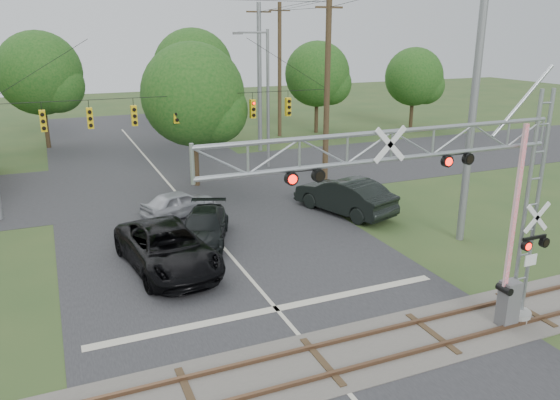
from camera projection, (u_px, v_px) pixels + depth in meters
name	position (u px, v px, depth m)	size (l,w,h in m)	color
road_main	(235.00, 262.00, 23.14)	(14.00, 90.00, 0.02)	#27282A
road_cross	(166.00, 181.00, 35.43)	(90.00, 12.00, 0.02)	#27282A
railroad_track	(322.00, 362.00, 16.11)	(90.00, 3.20, 0.17)	#534E47
crossing_gantry	(450.00, 196.00, 15.83)	(11.49, 0.99, 7.74)	gray
traffic_signal_span	(191.00, 101.00, 30.59)	(19.34, 0.36, 11.50)	gray
pickup_black	(167.00, 248.00, 22.23)	(2.98, 6.47, 1.80)	black
car_dark	(204.00, 227.00, 25.11)	(2.02, 4.98, 1.45)	black
sedan_silver	(180.00, 203.00, 28.65)	(1.65, 4.10, 1.40)	#A2A4AA
suv_dark	(344.00, 196.00, 29.10)	(2.03, 5.83, 1.92)	black
streetlight	(265.00, 92.00, 37.58)	(2.53, 0.26, 9.48)	gray
utility_poles	(194.00, 87.00, 33.07)	(27.50, 27.82, 12.60)	#3C2F1B
treeline	(125.00, 79.00, 41.32)	(57.87, 22.71, 10.07)	#352818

